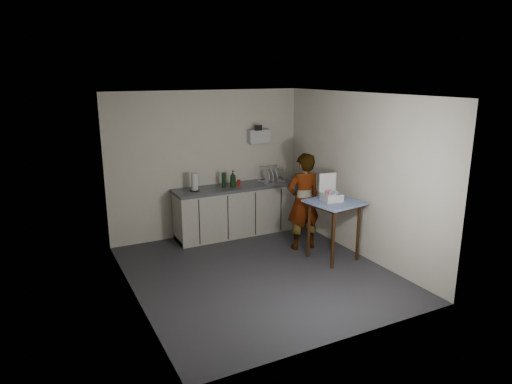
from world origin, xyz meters
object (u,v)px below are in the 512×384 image
standing_man (303,202)px  paper_towel (194,182)px  kitchen_counter (235,212)px  dark_bottle (224,180)px  side_table (334,209)px  soda_can (239,183)px  soap_bottle (233,179)px  dish_rack (271,179)px  bakery_box (331,195)px

standing_man → paper_towel: (-1.48, 1.16, 0.24)m
kitchen_counter → dark_bottle: 0.65m
side_table → soda_can: size_ratio=8.63×
soap_bottle → dish_rack: bearing=1.3°
standing_man → side_table: bearing=111.0°
soap_bottle → paper_towel: bearing=175.5°
kitchen_counter → dark_bottle: (-0.20, 0.03, 0.61)m
paper_towel → bakery_box: (1.64, -1.70, -0.01)m
soap_bottle → paper_towel: 0.70m
standing_man → dark_bottle: size_ratio=6.27×
kitchen_counter → paper_towel: size_ratio=7.25×
soda_can → paper_towel: bearing=178.8°
paper_towel → kitchen_counter: bearing=-0.2°
side_table → dark_bottle: size_ratio=3.66×
side_table → soap_bottle: size_ratio=3.20×
paper_towel → standing_man: bearing=-38.1°
side_table → soap_bottle: soap_bottle is taller
side_table → dark_bottle: bearing=113.2°
soap_bottle → bakery_box: 1.89m
dark_bottle → dish_rack: (0.93, -0.06, -0.06)m
dark_bottle → paper_towel: size_ratio=0.84×
side_table → paper_towel: bearing=124.7°
standing_man → dish_rack: standing_man is taller
paper_towel → dish_rack: (1.49, -0.04, -0.08)m
soda_can → paper_towel: 0.84m
side_table → dish_rack: dish_rack is taller
dark_bottle → bakery_box: (1.08, -1.72, 0.00)m
soap_bottle → dark_bottle: bearing=151.5°
soda_can → dark_bottle: size_ratio=0.42×
kitchen_counter → soap_bottle: soap_bottle is taller
standing_man → kitchen_counter: bearing=-53.9°
soda_can → dark_bottle: 0.29m
paper_towel → side_table: bearing=-46.7°
bakery_box → dish_rack: bearing=103.5°
kitchen_counter → paper_towel: (-0.76, 0.00, 0.63)m
side_table → soda_can: 1.94m
bakery_box → paper_towel: bearing=142.3°
standing_man → dish_rack: (0.01, 1.12, 0.16)m
paper_towel → bakery_box: bearing=-46.1°
soda_can → bakery_box: (0.81, -1.68, 0.08)m
dark_bottle → soap_bottle: bearing=-28.5°
kitchen_counter → standing_man: (0.72, -1.16, 0.39)m
kitchen_counter → soap_bottle: 0.64m
standing_man → dish_rack: bearing=-86.1°
soda_can → dish_rack: size_ratio=0.26×
standing_man → dish_rack: 1.13m
paper_towel → soda_can: bearing=-1.2°
kitchen_counter → soap_bottle: bearing=-138.2°
side_table → standing_man: size_ratio=0.58×
standing_man → bakery_box: (0.16, -0.54, 0.23)m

